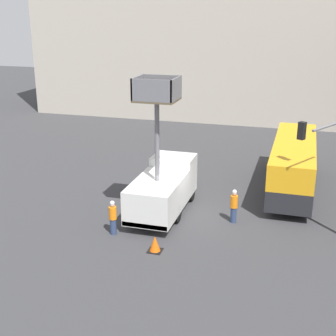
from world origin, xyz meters
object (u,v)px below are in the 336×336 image
road_worker_near_truck (113,218)px  city_bus (293,162)px  utility_truck (163,185)px  traffic_cone_near_truck (155,244)px  road_worker_directing (234,206)px  traffic_light_pole (330,158)px

road_worker_near_truck → city_bus: bearing=168.4°
utility_truck → road_worker_near_truck: utility_truck is taller
utility_truck → traffic_cone_near_truck: size_ratio=10.08×
road_worker_near_truck → road_worker_directing: size_ratio=0.97×
road_worker_directing → city_bus: bearing=-157.2°
traffic_light_pole → traffic_cone_near_truck: traffic_light_pole is taller
traffic_light_pole → traffic_cone_near_truck: size_ratio=7.49×
city_bus → road_worker_near_truck: (-8.20, -8.78, -0.93)m
utility_truck → road_worker_near_truck: size_ratio=4.24×
road_worker_directing → traffic_cone_near_truck: 5.13m
road_worker_near_truck → traffic_cone_near_truck: road_worker_near_truck is taller
utility_truck → road_worker_directing: 3.95m
utility_truck → road_worker_near_truck: bearing=-116.3°
traffic_cone_near_truck → road_worker_near_truck: bearing=156.7°
traffic_light_pole → traffic_cone_near_truck: (-7.43, -4.66, -3.40)m
traffic_light_pole → traffic_cone_near_truck: 9.40m
city_bus → traffic_light_pole: size_ratio=1.81×
traffic_light_pole → road_worker_near_truck: traffic_light_pole is taller
utility_truck → traffic_light_pole: (8.35, 0.33, 2.18)m
road_worker_near_truck → traffic_cone_near_truck: (2.52, -1.08, -0.53)m
road_worker_directing → traffic_cone_near_truck: bearing=12.4°
road_worker_directing → traffic_cone_near_truck: size_ratio=2.44×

